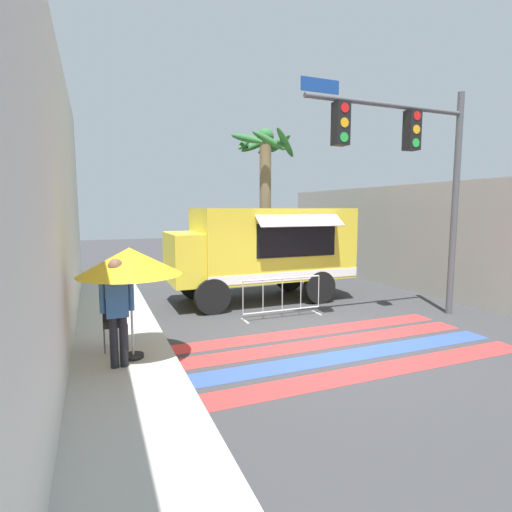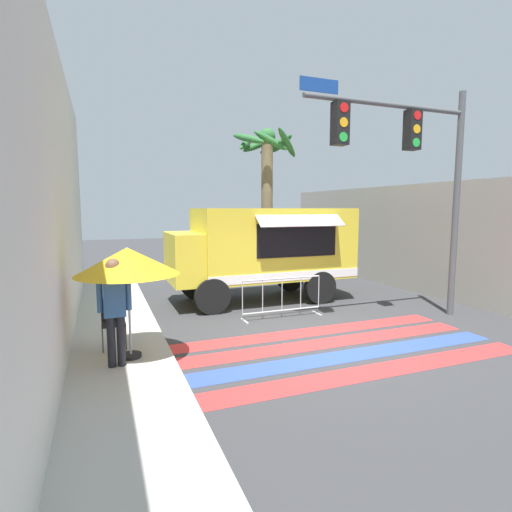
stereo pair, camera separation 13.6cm
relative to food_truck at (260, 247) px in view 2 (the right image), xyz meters
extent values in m
plane|color=#38383A|center=(-0.05, -3.65, -1.61)|extent=(60.00, 60.00, 0.00)
cube|color=#B7B5AD|center=(-5.41, -3.65, -1.53)|extent=(4.40, 16.00, 0.14)
cube|color=silver|center=(-5.05, -3.65, 1.24)|extent=(0.25, 16.00, 5.70)
cube|color=#A39E93|center=(5.27, -0.65, 0.14)|extent=(0.20, 16.00, 3.49)
cube|color=red|center=(-0.05, -5.50, -1.60)|extent=(6.40, 0.56, 0.01)
cube|color=#334FB2|center=(-0.05, -4.74, -1.60)|extent=(6.40, 0.56, 0.01)
cube|color=red|center=(-0.05, -3.98, -1.60)|extent=(6.40, 0.56, 0.01)
cube|color=red|center=(-0.05, -3.22, -1.60)|extent=(6.40, 0.56, 0.01)
cube|color=yellow|center=(0.41, 0.01, 0.10)|extent=(4.50, 2.10, 2.03)
cube|color=yellow|center=(-1.84, 0.01, -0.23)|extent=(1.59, 1.93, 1.37)
cube|color=#1E232D|center=(-2.58, 0.01, 0.11)|extent=(0.06, 1.68, 0.52)
cube|color=black|center=(0.68, -1.06, 0.25)|extent=(2.38, 0.03, 0.91)
cube|color=white|center=(0.68, -1.26, 0.78)|extent=(2.48, 0.43, 0.31)
cube|color=white|center=(0.41, -1.05, -0.74)|extent=(4.50, 0.01, 0.24)
cylinder|color=black|center=(-1.71, -0.96, -1.14)|extent=(0.94, 0.22, 0.94)
cylinder|color=black|center=(-1.71, 0.97, -1.14)|extent=(0.94, 0.22, 0.94)
cylinder|color=black|center=(1.47, -0.96, -1.14)|extent=(0.94, 0.22, 0.94)
cylinder|color=black|center=(1.47, 0.97, -1.14)|extent=(0.94, 0.22, 0.94)
cylinder|color=#515456|center=(4.00, -3.20, 1.16)|extent=(0.16, 0.16, 5.53)
cylinder|color=#515456|center=(1.83, -3.20, 3.41)|extent=(4.33, 0.11, 0.11)
cube|color=black|center=(2.48, -3.23, 2.90)|extent=(0.32, 0.28, 0.90)
cylinder|color=red|center=(2.48, -3.37, 3.20)|extent=(0.20, 0.02, 0.20)
cylinder|color=#F2A519|center=(2.48, -3.37, 2.90)|extent=(0.20, 0.02, 0.20)
cylinder|color=green|center=(2.48, -3.37, 2.60)|extent=(0.20, 0.02, 0.20)
cube|color=black|center=(0.53, -3.23, 2.90)|extent=(0.32, 0.28, 0.90)
cylinder|color=red|center=(0.53, -3.37, 3.20)|extent=(0.20, 0.02, 0.20)
cylinder|color=#F2A519|center=(0.53, -3.37, 2.90)|extent=(0.20, 0.02, 0.20)
cylinder|color=green|center=(0.53, -3.37, 2.60)|extent=(0.20, 0.02, 0.20)
cube|color=navy|center=(0.01, -3.22, 3.63)|extent=(0.90, 0.02, 0.28)
cylinder|color=black|center=(-3.92, -3.73, -1.43)|extent=(0.36, 0.36, 0.06)
cylinder|color=#B2B2B7|center=(-3.92, -3.73, -0.50)|extent=(0.04, 0.04, 1.92)
cone|color=yellow|center=(-3.92, -3.73, 0.22)|extent=(1.74, 1.74, 0.46)
cylinder|color=#4C4C51|center=(-4.37, -3.34, -1.24)|extent=(0.02, 0.02, 0.45)
cylinder|color=#4C4C51|center=(-3.97, -3.34, -1.24)|extent=(0.02, 0.02, 0.45)
cylinder|color=#4C4C51|center=(-4.37, -2.95, -1.24)|extent=(0.02, 0.02, 0.45)
cylinder|color=#4C4C51|center=(-3.97, -2.95, -1.24)|extent=(0.02, 0.02, 0.45)
cube|color=black|center=(-4.17, -3.14, -1.00)|extent=(0.42, 0.42, 0.03)
cube|color=black|center=(-4.17, -2.95, -0.77)|extent=(0.42, 0.03, 0.42)
cylinder|color=black|center=(-4.23, -4.06, -1.04)|extent=(0.13, 0.13, 0.84)
cylinder|color=black|center=(-4.08, -4.06, -1.04)|extent=(0.13, 0.13, 0.84)
cube|color=#33598C|center=(-4.16, -4.06, -0.29)|extent=(0.34, 0.20, 0.68)
cylinder|color=#33598C|center=(-4.38, -4.06, -0.25)|extent=(0.09, 0.09, 0.58)
cylinder|color=#33598C|center=(-3.94, -4.06, -0.25)|extent=(0.09, 0.09, 0.58)
sphere|color=brown|center=(-4.16, -4.06, 0.20)|extent=(0.24, 0.24, 0.24)
cylinder|color=#B7BABF|center=(-0.19, -1.93, -0.61)|extent=(2.08, 0.04, 0.04)
cylinder|color=#B7BABF|center=(-0.19, -1.93, -1.42)|extent=(2.08, 0.04, 0.04)
cylinder|color=#B7BABF|center=(-1.23, -1.93, -1.02)|extent=(0.02, 0.02, 0.81)
cylinder|color=#B7BABF|center=(-0.71, -1.93, -1.02)|extent=(0.02, 0.02, 0.81)
cylinder|color=#B7BABF|center=(-0.19, -1.93, -1.02)|extent=(0.02, 0.02, 0.81)
cylinder|color=#B7BABF|center=(0.34, -1.93, -1.02)|extent=(0.02, 0.02, 0.81)
cylinder|color=#B7BABF|center=(0.86, -1.93, -1.02)|extent=(0.02, 0.02, 0.81)
cube|color=#B7BABF|center=(-1.18, -1.93, -1.59)|extent=(0.06, 0.44, 0.03)
cube|color=#B7BABF|center=(0.81, -1.93, -1.59)|extent=(0.06, 0.44, 0.03)
cylinder|color=#7A664C|center=(1.41, 2.84, 0.95)|extent=(0.42, 0.42, 5.12)
sphere|color=#2D6B33|center=(1.41, 2.84, 3.67)|extent=(0.60, 0.60, 0.60)
ellipsoid|color=#2D6B33|center=(2.05, 2.94, 3.48)|extent=(0.45, 1.31, 0.66)
ellipsoid|color=#2D6B33|center=(1.90, 3.28, 3.46)|extent=(1.05, 1.13, 0.72)
ellipsoid|color=#2D6B33|center=(1.30, 3.50, 3.46)|extent=(1.35, 0.46, 0.74)
ellipsoid|color=#2D6B33|center=(0.78, 3.30, 3.47)|extent=(1.10, 1.39, 0.80)
ellipsoid|color=#2D6B33|center=(0.58, 2.57, 3.51)|extent=(0.77, 1.75, 0.68)
ellipsoid|color=#2D6B33|center=(1.27, 2.21, 3.43)|extent=(1.29, 0.51, 0.80)
ellipsoid|color=#2D6B33|center=(1.92, 2.24, 3.40)|extent=(1.28, 1.12, 1.02)
camera|label=1|loc=(-4.45, -10.69, 1.11)|focal=28.00mm
camera|label=2|loc=(-4.32, -10.74, 1.11)|focal=28.00mm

